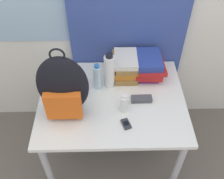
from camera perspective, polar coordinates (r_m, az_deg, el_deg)
name	(u,v)px	position (r m, az deg, el deg)	size (l,w,h in m)	color
curtain_blue	(130,0)	(1.95, 3.84, 18.80)	(0.91, 0.04, 2.50)	#384C93
desk	(112,107)	(1.98, 0.00, -3.76)	(1.07, 0.83, 0.71)	silver
backpack	(63,88)	(1.71, -10.63, 0.36)	(0.33, 0.19, 0.54)	black
book_stack_left	(125,66)	(2.05, 2.87, 5.21)	(0.21, 0.29, 0.19)	olive
book_stack_center	(149,66)	(2.07, 8.03, 5.17)	(0.23, 0.28, 0.17)	#6B2370
water_bottle	(97,77)	(1.93, -3.21, 2.71)	(0.06, 0.06, 0.22)	silver
sports_bottle	(109,71)	(1.92, -0.58, 4.04)	(0.08, 0.08, 0.29)	white
sunscreen_bottle	(124,103)	(1.80, 2.61, -3.03)	(0.06, 0.06, 0.15)	white
cell_phone	(126,124)	(1.77, 3.07, -7.50)	(0.07, 0.09, 0.02)	#2D2D33
sunglasses_case	(141,99)	(1.91, 6.42, -2.07)	(0.15, 0.06, 0.04)	#47474C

